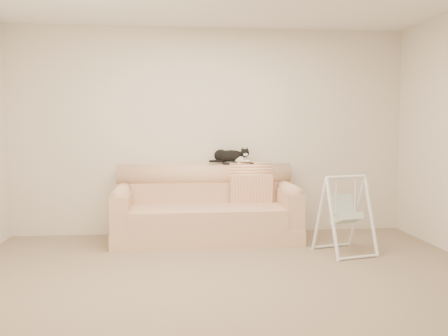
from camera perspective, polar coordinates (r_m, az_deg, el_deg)
The scene contains 8 objects.
ground_plane at distance 4.59m, azimuth 0.53°, elevation -12.63°, with size 5.00×5.00×0.00m, color #7C6750.
room_shell at distance 4.38m, azimuth 0.55°, elevation 6.78°, with size 5.04×4.04×2.60m.
sofa at distance 6.07m, azimuth -2.06°, elevation -4.88°, with size 2.20×0.93×0.90m.
remote_a at distance 6.24m, azimuth 0.67°, elevation 0.57°, with size 0.18×0.05×0.03m.
remote_b at distance 6.28m, azimuth 2.68°, elevation 0.57°, with size 0.17×0.13×0.02m.
tuxedo_cat at distance 6.27m, azimuth 0.75°, elevation 1.39°, with size 0.52×0.21×0.20m.
throw_blanket at distance 6.30m, azimuth 2.98°, elevation -1.08°, with size 0.53×0.38×0.58m.
baby_swing at distance 5.56m, azimuth 13.64°, elevation -5.16°, with size 0.63×0.66×0.85m.
Camera 1 is at (-0.50, -4.35, 1.39)m, focal length 40.00 mm.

